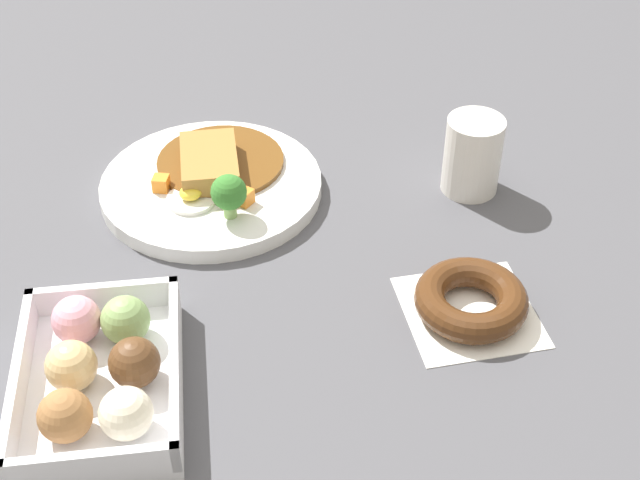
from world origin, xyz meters
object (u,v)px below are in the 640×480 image
curry_plate (212,182)px  donut_box (100,374)px  coffee_mug (472,155)px  chocolate_ring_donut (471,300)px

curry_plate → donut_box: curry_plate is taller
coffee_mug → curry_plate: bearing=84.5°
donut_box → coffee_mug: bearing=-57.1°
curry_plate → chocolate_ring_donut: size_ratio=1.86×
donut_box → coffee_mug: coffee_mug is taller
donut_box → curry_plate: bearing=-20.6°
curry_plate → coffee_mug: (-0.03, -0.29, 0.03)m
curry_plate → chocolate_ring_donut: 0.33m
donut_box → chocolate_ring_donut: donut_box is taller
curry_plate → donut_box: size_ratio=1.23×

